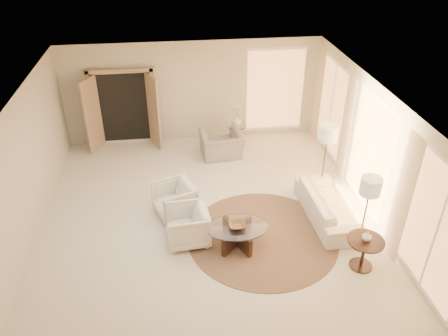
{
  "coord_description": "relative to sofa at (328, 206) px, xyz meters",
  "views": [
    {
      "loc": [
        -0.59,
        -7.33,
        5.86
      ],
      "look_at": [
        0.4,
        0.4,
        1.1
      ],
      "focal_mm": 35.0,
      "sensor_mm": 36.0,
      "label": 1
    }
  ],
  "objects": [
    {
      "name": "room",
      "position": [
        -2.57,
        0.13,
        1.09
      ],
      "size": [
        7.04,
        8.04,
        2.83
      ],
      "color": "silver",
      "rests_on": "ground"
    },
    {
      "name": "windows_right",
      "position": [
        0.88,
        0.23,
        1.04
      ],
      "size": [
        0.1,
        6.4,
        2.4
      ],
      "primitive_type": null,
      "color": "#F4B061",
      "rests_on": "room"
    },
    {
      "name": "window_back_corner",
      "position": [
        -0.27,
        4.08,
        1.04
      ],
      "size": [
        1.7,
        0.1,
        2.4
      ],
      "primitive_type": null,
      "color": "#F4B061",
      "rests_on": "room"
    },
    {
      "name": "curtains_right",
      "position": [
        0.83,
        1.13,
        0.99
      ],
      "size": [
        0.06,
        5.2,
        2.6
      ],
      "primitive_type": null,
      "color": "beige",
      "rests_on": "room"
    },
    {
      "name": "french_doors",
      "position": [
        -4.47,
        3.95,
        0.76
      ],
      "size": [
        1.95,
        0.66,
        2.16
      ],
      "color": "tan",
      "rests_on": "room"
    },
    {
      "name": "area_rug",
      "position": [
        -1.5,
        -0.46,
        -0.3
      ],
      "size": [
        3.87,
        3.87,
        0.01
      ],
      "primitive_type": "cylinder",
      "rotation": [
        0.0,
        0.0,
        -0.31
      ],
      "color": "#412A1C",
      "rests_on": "room"
    },
    {
      "name": "sofa",
      "position": [
        0.0,
        0.0,
        0.0
      ],
      "size": [
        0.91,
        2.13,
        0.61
      ],
      "primitive_type": "imported",
      "rotation": [
        0.0,
        0.0,
        1.61
      ],
      "color": "white",
      "rests_on": "room"
    },
    {
      "name": "armchair_left",
      "position": [
        -3.24,
        0.55,
        0.1
      ],
      "size": [
        0.98,
        1.01,
        0.82
      ],
      "primitive_type": "imported",
      "rotation": [
        0.0,
        0.0,
        -1.22
      ],
      "color": "white",
      "rests_on": "room"
    },
    {
      "name": "armchair_right",
      "position": [
        -3.02,
        -0.38,
        0.11
      ],
      "size": [
        0.81,
        0.86,
        0.83
      ],
      "primitive_type": "imported",
      "rotation": [
        0.0,
        0.0,
        -1.5
      ],
      "color": "white",
      "rests_on": "room"
    },
    {
      "name": "accent_chair",
      "position": [
        -1.94,
        2.96,
        0.16
      ],
      "size": [
        1.13,
        0.79,
        0.93
      ],
      "primitive_type": "imported",
      "rotation": [
        0.0,
        0.0,
        3.24
      ],
      "color": "gray",
      "rests_on": "room"
    },
    {
      "name": "coffee_table",
      "position": [
        -2.06,
        -0.63,
        -0.02
      ],
      "size": [
        1.4,
        1.4,
        0.45
      ],
      "rotation": [
        0.0,
        0.0,
        -0.15
      ],
      "color": "black",
      "rests_on": "room"
    },
    {
      "name": "end_table",
      "position": [
        0.16,
        -1.52,
        0.13
      ],
      "size": [
        0.67,
        0.67,
        0.64
      ],
      "rotation": [
        0.0,
        0.0,
        0.13
      ],
      "color": "black",
      "rests_on": "room"
    },
    {
      "name": "side_table",
      "position": [
        -1.44,
        3.48,
        0.08
      ],
      "size": [
        0.56,
        0.56,
        0.65
      ],
      "rotation": [
        0.0,
        0.0,
        0.17
      ],
      "color": "#30291B",
      "rests_on": "room"
    },
    {
      "name": "floor_lamp_near",
      "position": [
        0.17,
        0.96,
        1.18
      ],
      "size": [
        0.42,
        0.42,
        1.74
      ],
      "rotation": [
        0.0,
        0.0,
        0.16
      ],
      "color": "#30291B",
      "rests_on": "room"
    },
    {
      "name": "floor_lamp_far",
      "position": [
        0.33,
        -0.99,
        1.06
      ],
      "size": [
        0.39,
        0.39,
        1.61
      ],
      "rotation": [
        0.0,
        0.0,
        0.15
      ],
      "color": "#30291B",
      "rests_on": "room"
    },
    {
      "name": "bowl",
      "position": [
        -2.06,
        -0.63,
        0.18
      ],
      "size": [
        0.34,
        0.34,
        0.08
      ],
      "primitive_type": "imported",
      "rotation": [
        0.0,
        0.0,
        -0.01
      ],
      "color": "brown",
      "rests_on": "coffee_table"
    },
    {
      "name": "end_vase",
      "position": [
        0.16,
        -1.52,
        0.42
      ],
      "size": [
        0.22,
        0.22,
        0.18
      ],
      "primitive_type": "imported",
      "rotation": [
        0.0,
        0.0,
        -0.34
      ],
      "color": "white",
      "rests_on": "end_table"
    },
    {
      "name": "side_vase",
      "position": [
        -1.44,
        3.48,
        0.46
      ],
      "size": [
        0.32,
        0.32,
        0.25
      ],
      "primitive_type": "imported",
      "rotation": [
        0.0,
        0.0,
        0.39
      ],
      "color": "white",
      "rests_on": "side_table"
    }
  ]
}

